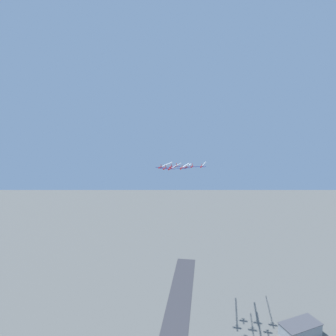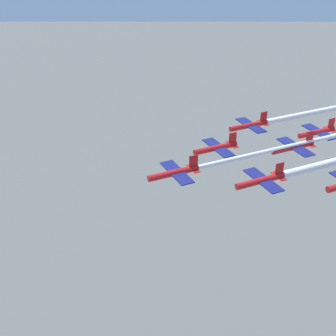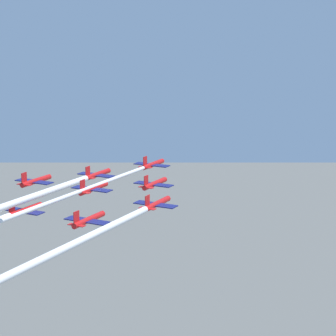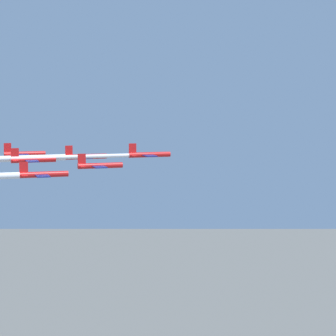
{
  "view_description": "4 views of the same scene",
  "coord_description": "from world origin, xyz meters",
  "px_view_note": "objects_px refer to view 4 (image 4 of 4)",
  "views": [
    {
      "loc": [
        -59.53,
        -196.74,
        193.3
      ],
      "look_at": [
        16.77,
        2.84,
        169.71
      ],
      "focal_mm": 28.0,
      "sensor_mm": 36.0,
      "label": 1
    },
    {
      "loc": [
        51.75,
        -58.9,
        207.69
      ],
      "look_at": [
        16.3,
        -0.57,
        170.11
      ],
      "focal_mm": 50.0,
      "sensor_mm": 36.0,
      "label": 2
    },
    {
      "loc": [
        29.3,
        149.3,
        200.37
      ],
      "look_at": [
        14.05,
        3.31,
        169.07
      ],
      "focal_mm": 70.0,
      "sensor_mm": 36.0,
      "label": 3
    },
    {
      "loc": [
        -93.26,
        128.75,
        184.96
      ],
      "look_at": [
        13.76,
        -2.36,
        166.46
      ],
      "focal_mm": 85.0,
      "sensor_mm": 36.0,
      "label": 4
    }
  ],
  "objects_px": {
    "jet_1": "(84,156)",
    "jet_5": "(42,174)",
    "jet_2": "(98,165)",
    "jet_3": "(23,154)",
    "jet_4": "(32,160)",
    "jet_0": "(148,155)"
  },
  "relations": [
    {
      "from": "jet_0",
      "to": "jet_1",
      "type": "xyz_separation_m",
      "value": [
        12.95,
        6.29,
        -0.72
      ]
    },
    {
      "from": "jet_0",
      "to": "jet_3",
      "type": "xyz_separation_m",
      "value": [
        25.91,
        12.57,
        -0.44
      ]
    },
    {
      "from": "jet_1",
      "to": "jet_2",
      "type": "relative_size",
      "value": 1.0
    },
    {
      "from": "jet_3",
      "to": "jet_5",
      "type": "distance_m",
      "value": 29.23
    },
    {
      "from": "jet_1",
      "to": "jet_2",
      "type": "distance_m",
      "value": 14.61
    },
    {
      "from": "jet_3",
      "to": "jet_4",
      "type": "relative_size",
      "value": 1.0
    },
    {
      "from": "jet_2",
      "to": "jet_4",
      "type": "distance_m",
      "value": 14.42
    },
    {
      "from": "jet_0",
      "to": "jet_3",
      "type": "distance_m",
      "value": 28.8
    },
    {
      "from": "jet_2",
      "to": "jet_3",
      "type": "bearing_deg",
      "value": -150.46
    },
    {
      "from": "jet_4",
      "to": "jet_5",
      "type": "relative_size",
      "value": 1.0
    },
    {
      "from": "jet_1",
      "to": "jet_5",
      "type": "distance_m",
      "value": 25.2
    },
    {
      "from": "jet_0",
      "to": "jet_5",
      "type": "bearing_deg",
      "value": -59.53
    },
    {
      "from": "jet_2",
      "to": "jet_5",
      "type": "relative_size",
      "value": 1.0
    },
    {
      "from": "jet_1",
      "to": "jet_5",
      "type": "bearing_deg",
      "value": -29.54
    },
    {
      "from": "jet_4",
      "to": "jet_3",
      "type": "bearing_deg",
      "value": 180.0
    },
    {
      "from": "jet_3",
      "to": "jet_1",
      "type": "bearing_deg",
      "value": 59.53
    },
    {
      "from": "jet_4",
      "to": "jet_1",
      "type": "bearing_deg",
      "value": 120.47
    },
    {
      "from": "jet_0",
      "to": "jet_4",
      "type": "relative_size",
      "value": 1.0
    },
    {
      "from": "jet_0",
      "to": "jet_5",
      "type": "height_order",
      "value": "jet_0"
    },
    {
      "from": "jet_0",
      "to": "jet_3",
      "type": "height_order",
      "value": "jet_0"
    },
    {
      "from": "jet_2",
      "to": "jet_0",
      "type": "bearing_deg",
      "value": 120.47
    },
    {
      "from": "jet_5",
      "to": "jet_2",
      "type": "bearing_deg",
      "value": 120.47
    }
  ]
}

